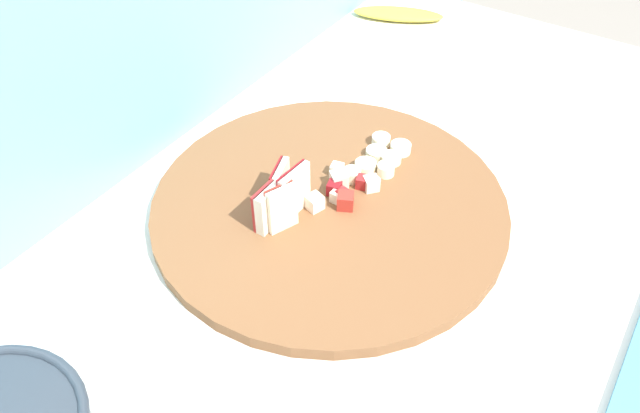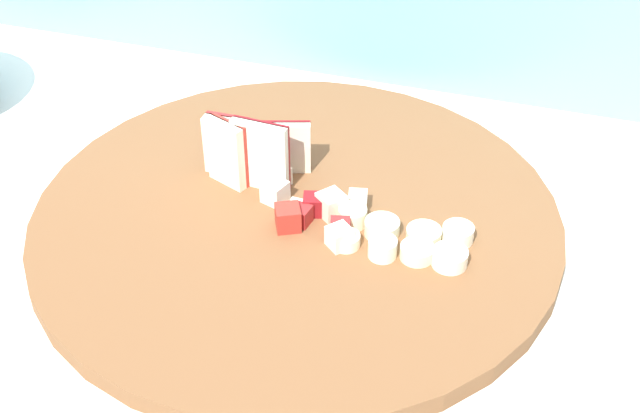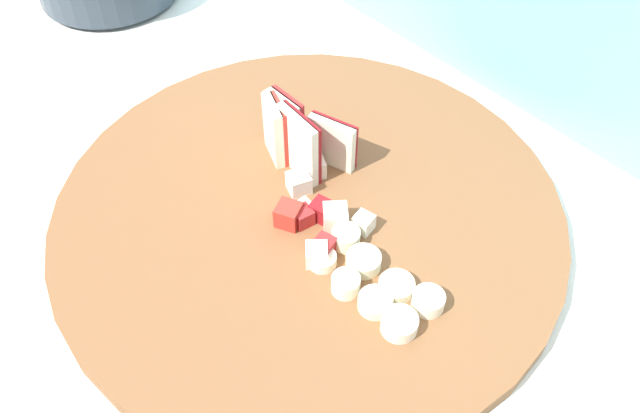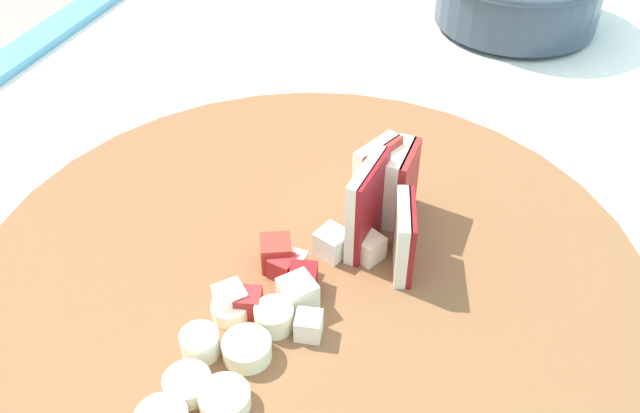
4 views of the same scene
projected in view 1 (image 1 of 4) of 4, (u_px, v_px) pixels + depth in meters
tile_backsplash at (156, 297)px, 1.07m from camera, size 2.40×0.04×1.30m
cutting_board at (329, 205)px, 0.81m from camera, size 0.45×0.45×0.02m
apple_wedge_fan at (281, 198)px, 0.76m from camera, size 0.09×0.06×0.07m
apple_dice_pile at (338, 190)px, 0.81m from camera, size 0.10×0.09×0.02m
banana_slice_rows at (379, 160)px, 0.85m from camera, size 0.11×0.06×0.02m
banana_peel at (398, 14)px, 1.21m from camera, size 0.12×0.18×0.02m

